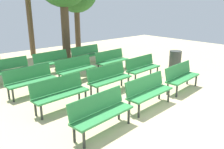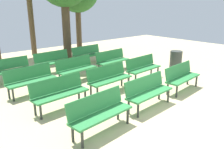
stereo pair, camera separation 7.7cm
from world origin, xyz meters
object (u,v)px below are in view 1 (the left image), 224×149
bench_r1_c0 (60,92)px  bench_r2_c1 (76,68)px  bench_r0_c1 (148,90)px  bench_r0_c2 (181,76)px  bench_r3_c2 (87,54)px  bench_r3_c1 (52,61)px  bench_r2_c0 (30,79)px  bench_r1_c1 (109,77)px  bench_r0_c0 (101,111)px  bench_r3_c0 (8,69)px  bench_r2_c2 (111,59)px  bench_r1_c2 (142,67)px  trash_bin (175,62)px

bench_r1_c0 → bench_r2_c1: (1.71, 1.81, 0.00)m
bench_r1_c0 → bench_r0_c1: bearing=-41.3°
bench_r0_c2 → bench_r3_c2: bearing=88.4°
bench_r2_c1 → bench_r3_c1: 1.60m
bench_r0_c1 → bench_r2_c0: bearing=119.6°
bench_r1_c1 → bench_r0_c2: bearing=-40.2°
bench_r2_c1 → bench_r0_c1: bearing=-91.9°
bench_r0_c0 → bench_r0_c1: same height
bench_r0_c1 → bench_r2_c0: same height
bench_r3_c0 → bench_r1_c1: bearing=-59.0°
bench_r1_c0 → bench_r3_c1: (1.60, 3.41, 0.00)m
bench_r0_c1 → bench_r1_c1: size_ratio=1.00×
bench_r0_c2 → bench_r1_c0: 4.04m
bench_r1_c0 → bench_r2_c2: bearing=25.7°
bench_r0_c2 → bench_r3_c1: (-2.18, 4.83, 0.00)m
bench_r3_c1 → bench_r3_c0: bearing=-179.8°
bench_r1_c2 → bench_r3_c0: size_ratio=1.01×
bench_r0_c1 → bench_r2_c2: 3.86m
bench_r0_c1 → bench_r3_c1: size_ratio=1.00×
bench_r0_c1 → bench_r1_c2: 2.52m
trash_bin → bench_r0_c1: bearing=-157.7°
bench_r0_c2 → bench_r1_c0: same height
bench_r1_c0 → bench_r3_c2: (3.49, 3.56, 0.00)m
bench_r3_c1 → trash_bin: size_ratio=1.73×
bench_r3_c0 → bench_r2_c0: bearing=-88.0°
bench_r1_c1 → bench_r3_c0: 3.85m
bench_r3_c2 → bench_r2_c2: bearing=-88.5°
bench_r2_c2 → bench_r1_c2: bearing=-91.1°
bench_r1_c1 → bench_r3_c0: same height
bench_r2_c2 → trash_bin: (1.75, -2.04, -0.03)m
trash_bin → bench_r1_c0: bearing=178.7°
bench_r2_c2 → bench_r3_c1: 2.51m
bench_r3_c1 → bench_r3_c2: (1.89, 0.14, 0.00)m
bench_r0_c0 → bench_r1_c2: 4.09m
bench_r0_c0 → bench_r0_c2: 3.71m
bench_r1_c2 → bench_r1_c1: bearing=-178.9°
bench_r0_c0 → bench_r2_c2: (3.54, 3.59, 0.00)m
bench_r2_c0 → bench_r2_c1: size_ratio=1.00×
bench_r0_c0 → bench_r2_c1: bearing=60.7°
bench_r0_c1 → bench_r3_c0: bearing=111.1°
bench_r0_c2 → bench_r3_c1: bearing=109.4°
bench_r1_c0 → bench_r2_c1: bearing=44.5°
bench_r1_c0 → bench_r3_c1: bearing=62.7°
bench_r0_c1 → bench_r1_c1: 1.62m
bench_r1_c1 → bench_r1_c2: same height
bench_r0_c0 → bench_r1_c2: (3.61, 1.91, 0.00)m
bench_r0_c1 → bench_r2_c2: size_ratio=1.00×
trash_bin → bench_r0_c2: bearing=-141.0°
bench_r1_c1 → bench_r2_c2: same height
bench_r1_c0 → bench_r1_c1: bearing=0.2°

